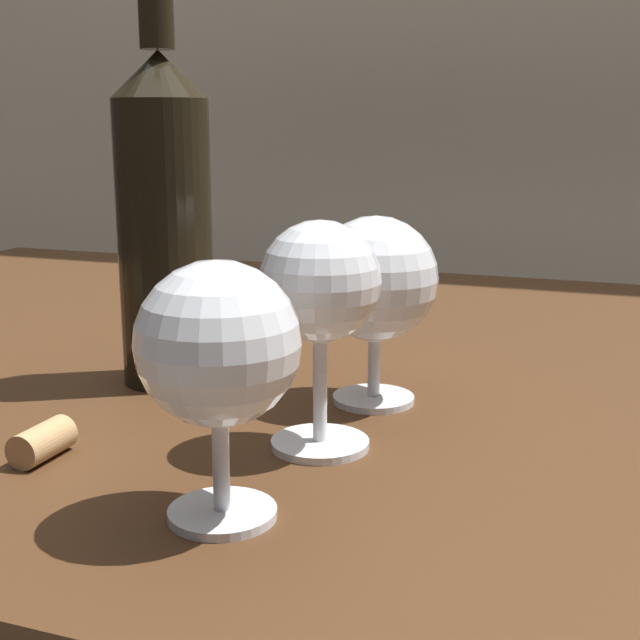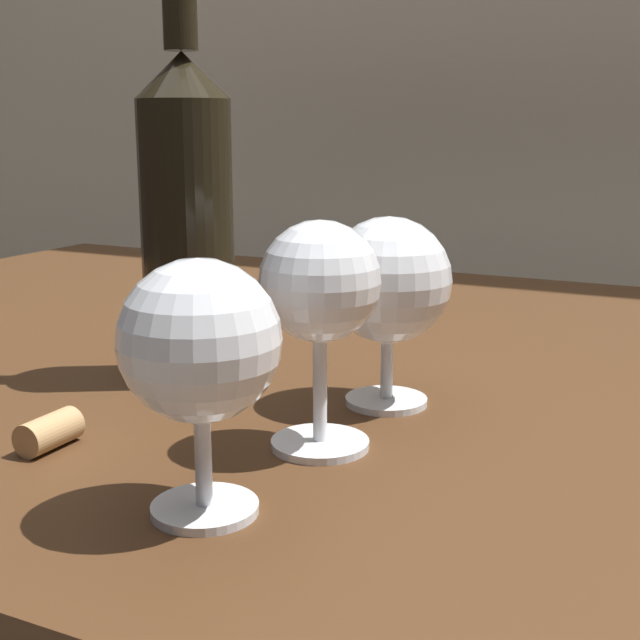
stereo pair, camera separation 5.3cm
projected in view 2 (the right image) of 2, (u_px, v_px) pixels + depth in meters
dining_table at (390, 447)px, 0.77m from camera, size 1.47×0.90×0.74m
wine_glass_merlot at (200, 344)px, 0.44m from camera, size 0.08×0.08×0.14m
wine_glass_pinot at (320, 287)px, 0.53m from camera, size 0.08×0.08×0.15m
wine_glass_cabernet at (388, 282)px, 0.61m from camera, size 0.09×0.09×0.14m
wine_bottle at (187, 210)px, 0.67m from camera, size 0.07×0.07×0.34m
cork at (49, 432)px, 0.55m from camera, size 0.02×0.04×0.02m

